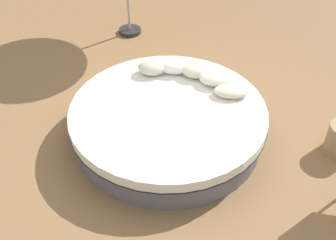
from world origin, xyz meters
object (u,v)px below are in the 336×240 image
Objects in this scene: round_bed at (168,122)px; throw_pillow_4 at (152,68)px; throw_pillow_0 at (231,91)px; throw_pillow_3 at (174,66)px; throw_pillow_2 at (196,70)px; throw_pillow_1 at (215,78)px.

throw_pillow_4 is at bearing 109.60° from round_bed.
throw_pillow_3 is (-0.83, 0.53, 0.04)m from throw_pillow_0.
throw_pillow_2 is 0.97× the size of throw_pillow_3.
round_bed is 0.96m from throw_pillow_3.
throw_pillow_3 is at bearing 9.41° from throw_pillow_4.
throw_pillow_0 is 0.99m from throw_pillow_3.
throw_pillow_3 reaches higher than round_bed.
throw_pillow_0 is at bearing -42.88° from throw_pillow_2.
throw_pillow_1 is at bearing -11.79° from throw_pillow_4.
throw_pillow_2 is (0.37, 0.82, 0.36)m from round_bed.
throw_pillow_4 is (-0.33, -0.05, -0.00)m from throw_pillow_3.
throw_pillow_0 is at bearing -52.53° from throw_pillow_1.
throw_pillow_4 is (-1.17, 0.48, 0.03)m from throw_pillow_0.
throw_pillow_4 is at bearing 168.21° from throw_pillow_1.
throw_pillow_0 is 0.69m from throw_pillow_2.
throw_pillow_2 reaches higher than round_bed.
round_bed is 5.76× the size of throw_pillow_1.
round_bed is at bearing -114.06° from throw_pillow_2.
throw_pillow_3 reaches higher than throw_pillow_2.
throw_pillow_2 is (-0.50, 0.47, 0.04)m from throw_pillow_0.
throw_pillow_2 is 1.05× the size of throw_pillow_4.
throw_pillow_0 is at bearing -32.55° from throw_pillow_3.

